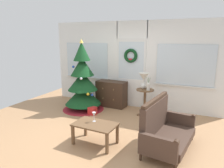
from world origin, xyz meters
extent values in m
plane|color=#AD7F56|center=(0.00, 0.00, 0.00)|extent=(6.76, 6.76, 0.00)
cube|color=white|center=(-1.52, 2.09, 1.27)|extent=(2.15, 0.08, 2.55)
cube|color=white|center=(1.52, 2.09, 1.27)|extent=(2.15, 0.08, 2.55)
cube|color=white|center=(0.00, 2.09, 2.30)|extent=(0.94, 0.08, 0.50)
cube|color=silver|center=(0.00, 2.05, 1.02)|extent=(0.90, 0.05, 2.05)
cube|color=white|center=(0.00, 2.03, 0.45)|extent=(0.78, 0.02, 0.80)
cube|color=silver|center=(0.00, 2.03, 1.40)|extent=(0.78, 0.01, 1.10)
cube|color=silver|center=(-1.52, 2.03, 1.35)|extent=(1.50, 0.01, 1.10)
cube|color=silver|center=(1.52, 2.03, 1.35)|extent=(1.50, 0.01, 1.10)
cube|color=silver|center=(-1.52, 2.02, 0.78)|extent=(1.59, 0.06, 0.03)
cube|color=silver|center=(1.52, 2.02, 0.78)|extent=(1.59, 0.06, 0.03)
torus|color=#123B1B|center=(0.00, 1.99, 1.55)|extent=(0.41, 0.09, 0.41)
cube|color=red|center=(0.00, 1.97, 1.42)|extent=(0.10, 0.02, 0.10)
cylinder|color=#4C331E|center=(-1.16, 1.18, 0.12)|extent=(0.10, 0.10, 0.23)
cone|color=maroon|center=(-1.16, 1.18, 0.05)|extent=(1.21, 1.21, 0.10)
cone|color=#14421E|center=(-1.16, 1.18, 0.43)|extent=(1.04, 1.04, 0.53)
cone|color=#14421E|center=(-1.16, 1.18, 0.85)|extent=(0.85, 0.85, 0.53)
cone|color=#14421E|center=(-1.16, 1.18, 1.28)|extent=(0.67, 0.67, 0.53)
cone|color=#14421E|center=(-1.16, 1.18, 1.70)|extent=(0.48, 0.48, 0.53)
cone|color=#E0BC4C|center=(-1.16, 1.18, 1.98)|extent=(0.12, 0.12, 0.12)
sphere|color=red|center=(-1.32, 1.35, 1.41)|extent=(0.07, 0.07, 0.07)
sphere|color=gold|center=(-0.83, 0.91, 0.56)|extent=(0.08, 0.08, 0.08)
sphere|color=silver|center=(-1.42, 1.46, 0.59)|extent=(0.07, 0.07, 0.07)
sphere|color=#264CB2|center=(-0.79, 1.05, 0.51)|extent=(0.08, 0.08, 0.08)
sphere|color=red|center=(-1.18, 1.41, 1.28)|extent=(0.06, 0.06, 0.06)
sphere|color=gold|center=(-1.42, 1.29, 1.15)|extent=(0.06, 0.06, 0.06)
sphere|color=silver|center=(-1.01, 0.87, 0.99)|extent=(0.07, 0.07, 0.07)
sphere|color=#264CB2|center=(-1.34, 1.00, 1.27)|extent=(0.07, 0.07, 0.07)
cube|color=#3D281C|center=(-0.52, 1.79, 0.39)|extent=(0.92, 0.47, 0.78)
sphere|color=tan|center=(-0.72, 1.58, 0.58)|extent=(0.03, 0.03, 0.03)
sphere|color=tan|center=(-0.36, 1.56, 0.58)|extent=(0.03, 0.03, 0.03)
sphere|color=tan|center=(-0.72, 1.58, 0.28)|extent=(0.03, 0.03, 0.03)
sphere|color=tan|center=(-0.36, 1.56, 0.28)|extent=(0.03, 0.03, 0.03)
cylinder|color=#3D281C|center=(1.74, -0.75, 0.07)|extent=(0.05, 0.05, 0.14)
cylinder|color=#3D281C|center=(1.90, 0.48, 0.07)|extent=(0.05, 0.05, 0.14)
cylinder|color=#3D281C|center=(1.14, -0.67, 0.07)|extent=(0.05, 0.05, 0.14)
cylinder|color=#3D281C|center=(1.31, 0.56, 0.07)|extent=(0.05, 0.05, 0.14)
cube|color=#473328|center=(1.52, -0.10, 0.21)|extent=(0.87, 1.27, 0.14)
cube|color=#473328|center=(1.23, -0.06, 0.59)|extent=(0.28, 1.18, 0.62)
cube|color=#3D281C|center=(1.23, -0.06, 0.93)|extent=(0.23, 1.16, 0.06)
cube|color=#473328|center=(1.44, -0.73, 0.33)|extent=(0.67, 0.18, 0.38)
cylinder|color=#3D281C|center=(1.73, -0.77, 0.50)|extent=(0.10, 0.10, 0.09)
cube|color=#473328|center=(1.61, 0.53, 0.33)|extent=(0.67, 0.18, 0.38)
cylinder|color=#3D281C|center=(1.90, 0.49, 0.50)|extent=(0.10, 0.10, 0.09)
cylinder|color=brown|center=(0.59, 1.53, 0.69)|extent=(0.48, 0.48, 0.02)
cylinder|color=brown|center=(0.59, 1.53, 0.34)|extent=(0.07, 0.07, 0.67)
cube|color=brown|center=(0.75, 1.53, 0.02)|extent=(0.20, 0.05, 0.04)
cube|color=brown|center=(0.51, 1.67, 0.02)|extent=(0.14, 0.20, 0.04)
cube|color=brown|center=(0.51, 1.39, 0.02)|extent=(0.14, 0.20, 0.04)
sphere|color=silver|center=(0.53, 1.57, 0.78)|extent=(0.16, 0.16, 0.16)
cylinder|color=silver|center=(0.53, 1.57, 0.91)|extent=(0.02, 0.02, 0.06)
cone|color=silver|center=(0.53, 1.57, 1.04)|extent=(0.28, 0.28, 0.20)
cylinder|color=beige|center=(0.69, 1.47, 0.78)|extent=(0.09, 0.09, 0.16)
sphere|color=beige|center=(0.69, 1.47, 0.86)|extent=(0.10, 0.10, 0.10)
cylinder|color=#4C7042|center=(0.67, 1.47, 0.96)|extent=(0.07, 0.01, 0.17)
cylinder|color=#4C7042|center=(0.69, 1.47, 0.96)|extent=(0.01, 0.01, 0.18)
cylinder|color=#4C7042|center=(0.71, 1.47, 0.96)|extent=(0.07, 0.01, 0.17)
cube|color=brown|center=(0.16, -0.49, 0.41)|extent=(0.86, 0.55, 0.03)
cube|color=brown|center=(-0.23, -0.70, 0.20)|extent=(0.05, 0.05, 0.40)
cube|color=brown|center=(0.53, -0.73, 0.20)|extent=(0.05, 0.05, 0.40)
cube|color=brown|center=(-0.21, -0.26, 0.20)|extent=(0.05, 0.05, 0.40)
cube|color=brown|center=(0.55, -0.29, 0.20)|extent=(0.05, 0.05, 0.40)
cylinder|color=silver|center=(0.08, -0.40, 0.43)|extent=(0.06, 0.06, 0.01)
cylinder|color=silver|center=(0.08, -0.40, 0.48)|extent=(0.01, 0.01, 0.10)
cone|color=silver|center=(0.08, -0.40, 0.58)|extent=(0.08, 0.08, 0.09)
cube|color=red|center=(-0.70, 0.90, 0.10)|extent=(0.21, 0.19, 0.21)
camera|label=1|loc=(2.03, -3.84, 2.08)|focal=33.54mm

